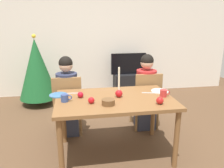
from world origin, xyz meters
TOP-DOWN VIEW (x-y plane):
  - ground_plane at (0.00, 0.00)m, footprint 7.68×7.68m
  - back_wall at (0.00, 2.60)m, footprint 6.40×0.10m
  - dining_table at (0.00, 0.00)m, footprint 1.40×0.90m
  - chair_left at (-0.58, 0.61)m, footprint 0.40×0.40m
  - chair_right at (0.60, 0.61)m, footprint 0.40×0.40m
  - person_left_child at (-0.58, 0.64)m, footprint 0.30×0.30m
  - person_right_child at (0.60, 0.64)m, footprint 0.30×0.30m
  - tv_stand at (0.73, 2.30)m, footprint 0.64×0.40m
  - tv at (0.73, 2.30)m, footprint 0.79×0.05m
  - christmas_tree at (-1.19, 1.99)m, footprint 0.74×0.74m
  - candle_centerpiece at (0.06, 0.03)m, footprint 0.09×0.09m
  - plate_left at (-0.67, 0.22)m, footprint 0.22×0.22m
  - plate_right at (0.63, 0.16)m, footprint 0.22×0.22m
  - mug_left at (-0.58, -0.02)m, footprint 0.13×0.09m
  - mug_right at (0.60, -0.04)m, footprint 0.13×0.08m
  - fork_left at (-0.50, 0.26)m, footprint 0.18×0.03m
  - fork_right at (0.46, 0.12)m, footprint 0.18×0.06m
  - bowl_walnuts at (-0.11, -0.20)m, footprint 0.15×0.15m
  - apple_near_candle at (-0.40, 0.09)m, footprint 0.07×0.07m
  - apple_by_left_plate at (0.46, -0.28)m, footprint 0.08×0.08m
  - apple_by_right_mug at (-0.29, -0.13)m, footprint 0.07×0.07m

SIDE VIEW (x-z plane):
  - ground_plane at x=0.00m, z-range 0.00..0.00m
  - tv_stand at x=0.73m, z-range 0.00..0.48m
  - chair_left at x=-0.58m, z-range 0.06..0.96m
  - chair_right at x=0.60m, z-range 0.06..0.96m
  - person_left_child at x=-0.58m, z-range -0.02..1.16m
  - person_right_child at x=0.60m, z-range -0.02..1.16m
  - dining_table at x=0.00m, z-range 0.29..1.04m
  - tv at x=0.73m, z-range 0.48..0.94m
  - christmas_tree at x=-1.19m, z-range 0.03..1.43m
  - fork_left at x=-0.50m, z-range 0.75..0.76m
  - fork_right at x=0.46m, z-range 0.75..0.76m
  - plate_left at x=-0.67m, z-range 0.75..0.76m
  - plate_right at x=0.63m, z-range 0.75..0.76m
  - bowl_walnuts at x=-0.11m, z-range 0.75..0.81m
  - apple_near_candle at x=-0.40m, z-range 0.75..0.82m
  - apple_by_right_mug at x=-0.29m, z-range 0.75..0.82m
  - apple_by_left_plate at x=0.46m, z-range 0.75..0.83m
  - mug_left at x=-0.58m, z-range 0.75..0.84m
  - mug_right at x=0.60m, z-range 0.75..0.84m
  - candle_centerpiece at x=0.06m, z-range 0.64..1.01m
  - back_wall at x=0.00m, z-range 0.00..2.60m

